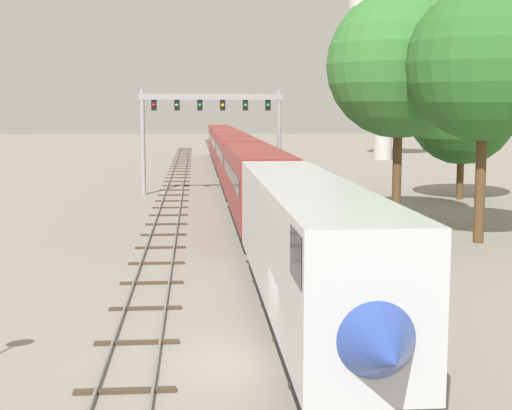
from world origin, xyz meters
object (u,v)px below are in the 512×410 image
at_px(water_tower, 386,4).
at_px(passenger_train, 236,161).
at_px(trackside_tree_right, 485,64).
at_px(signal_gantry, 211,118).
at_px(trackside_tree_mid, 462,111).
at_px(trackside_tree_left, 399,65).

bearing_deg(water_tower, passenger_train, -120.79).
distance_m(passenger_train, trackside_tree_right, 31.07).
relative_size(passenger_train, trackside_tree_right, 7.67).
xyz_separation_m(signal_gantry, water_tower, (25.54, 42.42, 15.40)).
relative_size(water_tower, trackside_tree_right, 2.00).
relative_size(passenger_train, trackside_tree_mid, 9.32).
bearing_deg(passenger_train, trackside_tree_mid, -26.01).
bearing_deg(trackside_tree_right, water_tower, 80.13).
xyz_separation_m(passenger_train, trackside_tree_mid, (17.55, -8.56, 4.43)).
relative_size(water_tower, trackside_tree_mid, 2.42).
distance_m(water_tower, trackside_tree_right, 69.15).
bearing_deg(trackside_tree_left, water_tower, 76.56).
relative_size(signal_gantry, water_tower, 0.44).
distance_m(signal_gantry, water_tower, 51.85).
distance_m(water_tower, trackside_tree_mid, 50.23).
bearing_deg(water_tower, trackside_tree_right, -99.87).
height_order(water_tower, trackside_tree_mid, water_tower).
relative_size(water_tower, trackside_tree_left, 1.91).
height_order(signal_gantry, trackside_tree_mid, trackside_tree_mid).
relative_size(signal_gantry, trackside_tree_left, 0.84).
height_order(signal_gantry, trackside_tree_right, trackside_tree_right).
relative_size(trackside_tree_left, trackside_tree_mid, 1.27).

